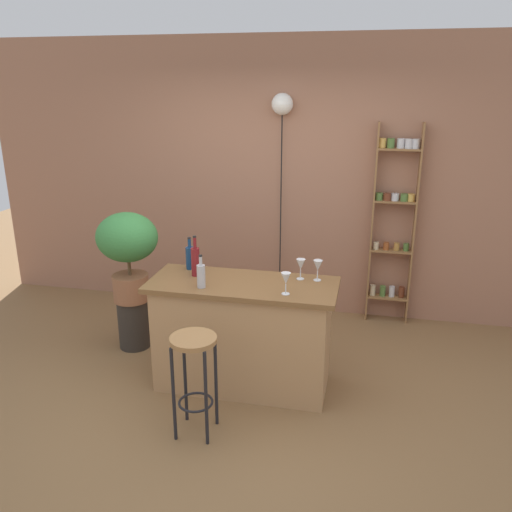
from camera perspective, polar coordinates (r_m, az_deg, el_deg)
name	(u,v)px	position (r m, az deg, el deg)	size (l,w,h in m)	color
ground	(234,404)	(4.21, -2.37, -15.66)	(12.00, 12.00, 0.00)	brown
back_wall	(281,179)	(5.48, 2.68, 8.26)	(6.40, 0.10, 2.80)	#9E6B51
kitchen_counter	(243,334)	(4.24, -1.41, -8.44)	(1.46, 0.60, 0.88)	tan
bar_stool	(194,364)	(3.66, -6.70, -11.47)	(0.32, 0.32, 0.74)	black
spice_shelf	(393,220)	(5.35, 14.62, 3.74)	(0.42, 0.13, 2.00)	olive
plant_stool	(134,323)	(5.04, -13.08, -7.07)	(0.28, 0.28, 0.47)	#2D2823
potted_plant	(128,246)	(4.78, -13.71, 1.04)	(0.55, 0.49, 0.81)	#935B3D
bottle_vinegar	(201,275)	(3.95, -5.95, -2.09)	(0.06, 0.06, 0.26)	#B2B2B7
bottle_olive_oil	(190,257)	(4.36, -7.15, -0.11)	(0.07, 0.07, 0.27)	navy
bottle_soda_blue	(195,261)	(4.19, -6.56, -0.51)	(0.07, 0.07, 0.33)	maroon
wine_glass_left	(301,265)	(4.11, 4.86, -0.97)	(0.07, 0.07, 0.16)	silver
wine_glass_center	(318,266)	(4.09, 6.70, -1.09)	(0.07, 0.07, 0.16)	silver
wine_glass_right	(286,279)	(3.81, 3.25, -2.49)	(0.07, 0.07, 0.16)	silver
pendant_globe_light	(282,108)	(5.30, 2.85, 15.71)	(0.21, 0.21, 2.26)	black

